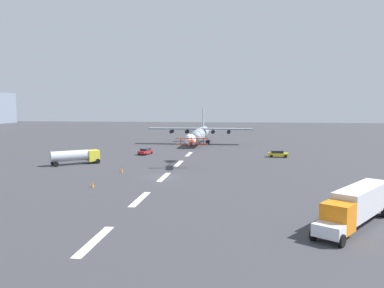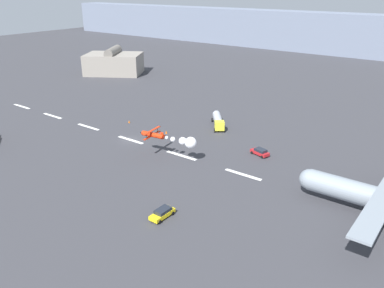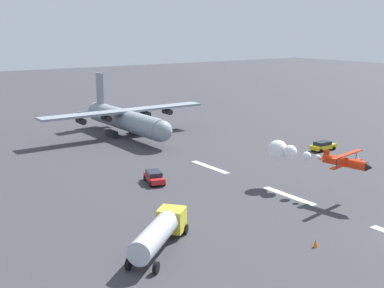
# 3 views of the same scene
# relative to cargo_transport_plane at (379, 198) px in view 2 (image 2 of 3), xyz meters

# --- Properties ---
(ground_plane) EXTENTS (440.00, 440.00, 0.00)m
(ground_plane) POSITION_rel_cargo_transport_plane_xyz_m (-55.74, 0.09, -3.27)
(ground_plane) COLOR #38383D
(ground_plane) RESTS_ON ground
(runway_stripe_0) EXTENTS (8.00, 0.90, 0.01)m
(runway_stripe_0) POSITION_rel_cargo_transport_plane_xyz_m (-102.29, 0.09, -3.26)
(runway_stripe_0) COLOR white
(runway_stripe_0) RESTS_ON ground
(runway_stripe_1) EXTENTS (8.00, 0.90, 0.01)m
(runway_stripe_1) POSITION_rel_cargo_transport_plane_xyz_m (-86.77, 0.09, -3.26)
(runway_stripe_1) COLOR white
(runway_stripe_1) RESTS_ON ground
(runway_stripe_2) EXTENTS (8.00, 0.90, 0.01)m
(runway_stripe_2) POSITION_rel_cargo_transport_plane_xyz_m (-71.26, 0.09, -3.26)
(runway_stripe_2) COLOR white
(runway_stripe_2) RESTS_ON ground
(runway_stripe_3) EXTENTS (8.00, 0.90, 0.01)m
(runway_stripe_3) POSITION_rel_cargo_transport_plane_xyz_m (-55.74, 0.09, -3.26)
(runway_stripe_3) COLOR white
(runway_stripe_3) RESTS_ON ground
(runway_stripe_4) EXTENTS (8.00, 0.90, 0.01)m
(runway_stripe_4) POSITION_rel_cargo_transport_plane_xyz_m (-40.23, 0.09, -3.26)
(runway_stripe_4) COLOR white
(runway_stripe_4) RESTS_ON ground
(runway_stripe_5) EXTENTS (8.00, 0.90, 0.01)m
(runway_stripe_5) POSITION_rel_cargo_transport_plane_xyz_m (-24.71, 0.09, -3.26)
(runway_stripe_5) COLOR white
(runway_stripe_5) RESTS_ON ground
(mountain_ridge_distant) EXTENTS (396.00, 16.00, 20.75)m
(mountain_ridge_distant) POSITION_rel_cargo_transport_plane_xyz_m (-55.74, 154.80, 7.11)
(mountain_ridge_distant) COLOR slate
(mountain_ridge_distant) RESTS_ON ground
(cargo_transport_plane) EXTENTS (26.77, 32.15, 10.97)m
(cargo_transport_plane) POSITION_rel_cargo_transport_plane_xyz_m (0.00, 0.00, 0.00)
(cargo_transport_plane) COLOR gray
(cargo_transport_plane) RESTS_ON ground
(stunt_biplane_red) EXTENTS (13.64, 6.16, 2.45)m
(stunt_biplane_red) POSITION_rel_cargo_transport_plane_xyz_m (-39.22, -2.30, 1.38)
(stunt_biplane_red) COLOR red
(fuel_tanker_truck) EXTENTS (7.95, 9.02, 2.90)m
(fuel_tanker_truck) POSITION_rel_cargo_transport_plane_xyz_m (-44.06, 20.58, -1.52)
(fuel_tanker_truck) COLOR yellow
(fuel_tanker_truck) RESTS_ON ground
(followme_car_yellow) EXTENTS (2.06, 4.55, 1.52)m
(followme_car_yellow) POSITION_rel_cargo_transport_plane_xyz_m (-27.40, -21.11, -2.45)
(followme_car_yellow) COLOR yellow
(followme_car_yellow) RESTS_ON ground
(airport_staff_sedan) EXTENTS (4.60, 2.95, 1.52)m
(airport_staff_sedan) POSITION_rel_cargo_transport_plane_xyz_m (-26.50, 10.53, -2.45)
(airport_staff_sedan) COLOR #B21E23
(airport_staff_sedan) RESTS_ON ground
(hangar_building) EXTENTS (26.60, 24.10, 10.88)m
(hangar_building) POSITION_rel_cargo_transport_plane_xyz_m (-114.60, 49.78, 1.14)
(hangar_building) COLOR gray
(hangar_building) RESTS_ON ground
(traffic_cone_near) EXTENTS (0.44, 0.44, 0.75)m
(traffic_cone_near) POSITION_rel_cargo_transport_plane_xyz_m (-65.00, 8.84, -2.89)
(traffic_cone_near) COLOR orange
(traffic_cone_near) RESTS_ON ground
(traffic_cone_far) EXTENTS (0.44, 0.44, 0.75)m
(traffic_cone_far) POSITION_rel_cargo_transport_plane_xyz_m (-51.71, 8.61, -2.89)
(traffic_cone_far) COLOR orange
(traffic_cone_far) RESTS_ON ground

